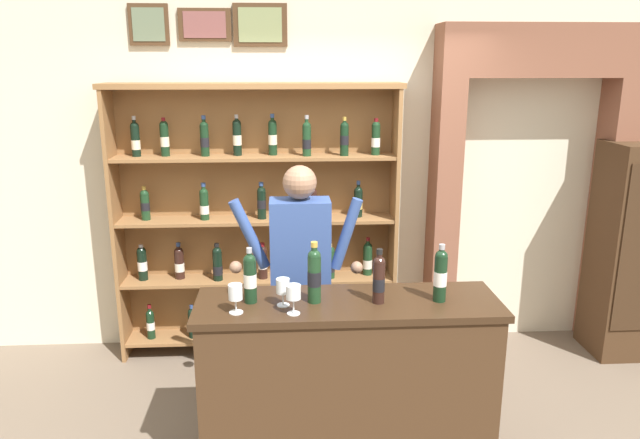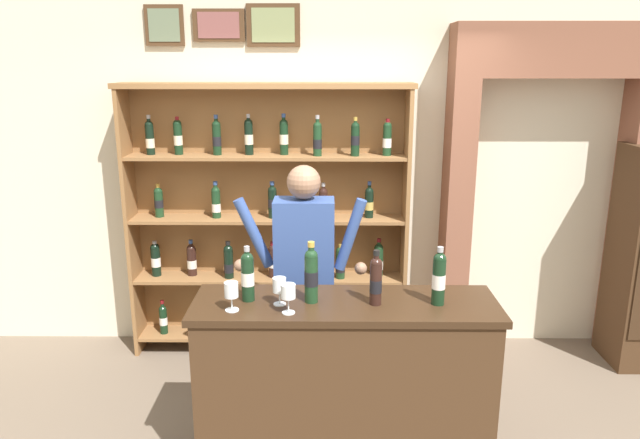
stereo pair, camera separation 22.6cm
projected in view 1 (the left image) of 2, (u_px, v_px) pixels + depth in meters
The scene contains 12 objects.
back_wall at pixel (314, 149), 4.74m from camera, with size 12.00×0.19×3.22m.
wine_shelf at pixel (257, 215), 4.60m from camera, with size 2.20×0.30×2.14m.
archway_doorway at pixel (525, 167), 4.74m from camera, with size 1.55×0.45×2.56m.
tasting_counter at pixel (347, 384), 3.38m from camera, with size 1.68×0.51×1.01m.
shopkeeper at pixel (300, 263), 3.81m from camera, with size 0.86×0.22×1.67m.
tasting_bottle_chianti at pixel (250, 277), 3.20m from camera, with size 0.07×0.07×0.31m.
tasting_bottle_vin_santo at pixel (314, 274), 3.20m from camera, with size 0.07×0.07×0.34m.
tasting_bottle_prosecco at pixel (379, 278), 3.20m from camera, with size 0.07×0.07×0.31m.
tasting_bottle_super_tuscan at pixel (440, 274), 3.22m from camera, with size 0.07×0.07×0.32m.
wine_glass_center at pixel (235, 294), 3.07m from camera, with size 0.07×0.07×0.16m.
wine_glass_right at pixel (293, 294), 3.06m from camera, with size 0.08×0.08×0.16m.
wine_glass_left at pixel (283, 288), 3.16m from camera, with size 0.07×0.07×0.15m.
Camera 1 is at (-0.24, -3.01, 2.28)m, focal length 33.25 mm.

